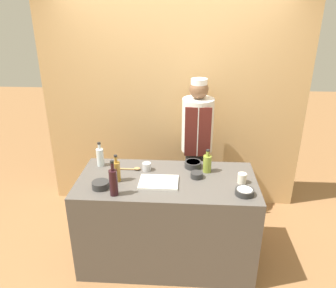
{
  "coord_description": "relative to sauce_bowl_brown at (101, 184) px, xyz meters",
  "views": [
    {
      "loc": [
        0.17,
        -2.59,
        2.34
      ],
      "look_at": [
        0.0,
        0.15,
        1.16
      ],
      "focal_mm": 35.0,
      "sensor_mm": 36.0,
      "label": 1
    }
  ],
  "objects": [
    {
      "name": "cutting_board",
      "position": [
        0.49,
        0.11,
        -0.02
      ],
      "size": [
        0.34,
        0.25,
        0.02
      ],
      "color": "white",
      "rests_on": "counter"
    },
    {
      "name": "bottle_wine",
      "position": [
        0.14,
        -0.1,
        0.09
      ],
      "size": [
        0.07,
        0.07,
        0.31
      ],
      "color": "black",
      "rests_on": "counter"
    },
    {
      "name": "sauce_bowl_orange",
      "position": [
        0.8,
        0.44,
        0.0
      ],
      "size": [
        0.16,
        0.16,
        0.06
      ],
      "color": "#2D2D2D",
      "rests_on": "counter"
    },
    {
      "name": "cup_cream",
      "position": [
        1.22,
        0.16,
        0.01
      ],
      "size": [
        0.08,
        0.08,
        0.09
      ],
      "color": "silver",
      "rests_on": "counter"
    },
    {
      "name": "counter",
      "position": [
        0.56,
        0.19,
        -0.48
      ],
      "size": [
        1.62,
        0.77,
        0.88
      ],
      "color": "#514C47",
      "rests_on": "ground_plane"
    },
    {
      "name": "wooden_spoon",
      "position": [
        0.2,
        0.35,
        -0.02
      ],
      "size": [
        0.27,
        0.05,
        0.03
      ],
      "color": "#B2844C",
      "rests_on": "counter"
    },
    {
      "name": "cup_steel",
      "position": [
        0.36,
        0.35,
        0.0
      ],
      "size": [
        0.08,
        0.08,
        0.08
      ],
      "color": "#B7B7BC",
      "rests_on": "counter"
    },
    {
      "name": "bottle_oil",
      "position": [
        0.93,
        0.36,
        0.06
      ],
      "size": [
        0.08,
        0.08,
        0.23
      ],
      "color": "olive",
      "rests_on": "counter"
    },
    {
      "name": "sauce_bowl_white",
      "position": [
        1.22,
        -0.03,
        -0.01
      ],
      "size": [
        0.16,
        0.16,
        0.05
      ],
      "color": "#2D2D2D",
      "rests_on": "counter"
    },
    {
      "name": "chef_center",
      "position": [
        0.84,
        0.94,
        -0.03
      ],
      "size": [
        0.34,
        0.34,
        1.64
      ],
      "color": "#28282D",
      "rests_on": "ground_plane"
    },
    {
      "name": "bottle_vinegar",
      "position": [
        0.12,
        0.13,
        0.07
      ],
      "size": [
        0.07,
        0.07,
        0.25
      ],
      "color": "olive",
      "rests_on": "counter"
    },
    {
      "name": "cabinet_wall",
      "position": [
        0.56,
        1.3,
        0.28
      ],
      "size": [
        3.01,
        0.18,
        2.4
      ],
      "color": "tan",
      "rests_on": "ground_plane"
    },
    {
      "name": "ground_plane",
      "position": [
        0.56,
        0.19,
        -0.92
      ],
      "size": [
        14.0,
        14.0,
        0.0
      ],
      "primitive_type": "plane",
      "color": "olive"
    },
    {
      "name": "bottle_clear",
      "position": [
        -0.11,
        0.42,
        0.06
      ],
      "size": [
        0.07,
        0.07,
        0.24
      ],
      "color": "silver",
      "rests_on": "counter"
    },
    {
      "name": "sauce_bowl_brown",
      "position": [
        0.0,
        0.0,
        0.0
      ],
      "size": [
        0.15,
        0.15,
        0.06
      ],
      "color": "#2D2D2D",
      "rests_on": "counter"
    },
    {
      "name": "sauce_bowl_yellow",
      "position": [
        0.83,
        0.24,
        -0.0
      ],
      "size": [
        0.11,
        0.11,
        0.05
      ],
      "color": "#2D2D2D",
      "rests_on": "counter"
    }
  ]
}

